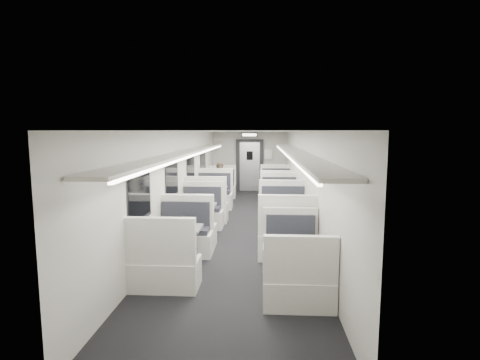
# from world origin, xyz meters

# --- Properties ---
(room) EXTENTS (3.24, 12.24, 2.64)m
(room) POSITION_xyz_m (0.00, 0.00, 1.20)
(room) COLOR black
(room) RESTS_ON ground
(booth_left_a) EXTENTS (1.07, 2.16, 1.16)m
(booth_left_a) POSITION_xyz_m (-1.00, 3.59, 0.39)
(booth_left_a) COLOR silver
(booth_left_a) RESTS_ON room
(booth_left_b) EXTENTS (1.15, 2.33, 1.25)m
(booth_left_b) POSITION_xyz_m (-1.00, 1.53, 0.42)
(booth_left_b) COLOR silver
(booth_left_b) RESTS_ON room
(booth_left_c) EXTENTS (1.06, 2.15, 1.15)m
(booth_left_c) POSITION_xyz_m (-1.00, -0.77, 0.38)
(booth_left_c) COLOR silver
(booth_left_c) RESTS_ON room
(booth_left_d) EXTENTS (1.06, 2.16, 1.16)m
(booth_left_d) POSITION_xyz_m (-1.00, -2.85, 0.39)
(booth_left_d) COLOR silver
(booth_left_d) RESTS_ON room
(booth_right_a) EXTENTS (1.12, 2.26, 1.21)m
(booth_right_a) POSITION_xyz_m (1.00, 3.50, 0.41)
(booth_right_a) COLOR silver
(booth_right_a) RESTS_ON room
(booth_right_b) EXTENTS (1.11, 2.26, 1.21)m
(booth_right_b) POSITION_xyz_m (1.00, 0.90, 0.40)
(booth_right_b) COLOR silver
(booth_right_b) RESTS_ON room
(booth_right_c) EXTENTS (1.15, 2.34, 1.25)m
(booth_right_c) POSITION_xyz_m (1.00, -1.27, 0.42)
(booth_right_c) COLOR silver
(booth_right_c) RESTS_ON room
(booth_right_d) EXTENTS (0.97, 1.97, 1.05)m
(booth_right_d) POSITION_xyz_m (1.00, -3.43, 0.35)
(booth_right_d) COLOR silver
(booth_right_d) RESTS_ON room
(passenger) EXTENTS (0.54, 0.38, 1.42)m
(passenger) POSITION_xyz_m (-0.86, 2.89, 0.71)
(passenger) COLOR black
(passenger) RESTS_ON room
(window_a) EXTENTS (0.02, 1.18, 0.84)m
(window_a) POSITION_xyz_m (-1.49, 3.40, 1.35)
(window_a) COLOR black
(window_a) RESTS_ON room
(window_b) EXTENTS (0.02, 1.18, 0.84)m
(window_b) POSITION_xyz_m (-1.49, 1.20, 1.35)
(window_b) COLOR black
(window_b) RESTS_ON room
(window_c) EXTENTS (0.02, 1.18, 0.84)m
(window_c) POSITION_xyz_m (-1.49, -1.00, 1.35)
(window_c) COLOR black
(window_c) RESTS_ON room
(window_d) EXTENTS (0.02, 1.18, 0.84)m
(window_d) POSITION_xyz_m (-1.49, -3.20, 1.35)
(window_d) COLOR black
(window_d) RESTS_ON room
(luggage_rack_left) EXTENTS (0.46, 10.40, 0.09)m
(luggage_rack_left) POSITION_xyz_m (-1.24, -0.30, 1.92)
(luggage_rack_left) COLOR silver
(luggage_rack_left) RESTS_ON room
(luggage_rack_right) EXTENTS (0.46, 10.40, 0.09)m
(luggage_rack_right) POSITION_xyz_m (1.24, -0.30, 1.92)
(luggage_rack_right) COLOR silver
(luggage_rack_right) RESTS_ON room
(vestibule_door) EXTENTS (1.10, 0.13, 2.10)m
(vestibule_door) POSITION_xyz_m (0.00, 5.93, 1.04)
(vestibule_door) COLOR black
(vestibule_door) RESTS_ON room
(exit_sign) EXTENTS (0.62, 0.12, 0.16)m
(exit_sign) POSITION_xyz_m (0.00, 5.44, 2.28)
(exit_sign) COLOR black
(exit_sign) RESTS_ON room
(wall_notice) EXTENTS (0.32, 0.02, 0.40)m
(wall_notice) POSITION_xyz_m (0.75, 5.92, 1.50)
(wall_notice) COLOR white
(wall_notice) RESTS_ON room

